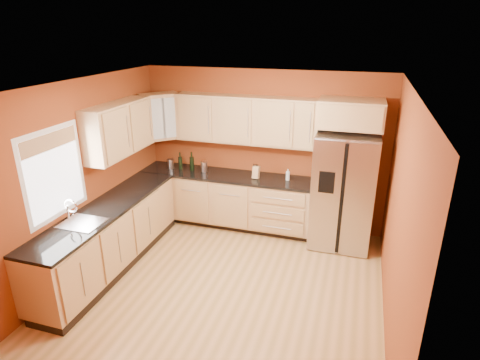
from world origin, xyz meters
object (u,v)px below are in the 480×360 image
object	(u,v)px
canister_left	(171,164)
knife_block	(256,172)
soap_dispenser	(288,175)
wine_bottle_a	(180,161)
refrigerator	(343,190)

from	to	relation	value
canister_left	knife_block	world-z (taller)	knife_block
canister_left	soap_dispenser	distance (m)	2.02
canister_left	knife_block	size ratio (longest dim) A/B	0.87
wine_bottle_a	knife_block	distance (m)	1.35
canister_left	wine_bottle_a	distance (m)	0.18
refrigerator	soap_dispenser	bearing A→B (deg)	172.81
refrigerator	wine_bottle_a	world-z (taller)	refrigerator
wine_bottle_a	knife_block	xyz separation A→B (m)	(1.35, -0.04, -0.05)
canister_left	knife_block	xyz separation A→B (m)	(1.51, -0.01, 0.01)
refrigerator	wine_bottle_a	bearing A→B (deg)	178.15
knife_block	soap_dispenser	size ratio (longest dim) A/B	1.11
refrigerator	knife_block	size ratio (longest dim) A/B	8.89
refrigerator	canister_left	size ratio (longest dim) A/B	10.25
refrigerator	canister_left	world-z (taller)	refrigerator
refrigerator	wine_bottle_a	size ratio (longest dim) A/B	5.95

